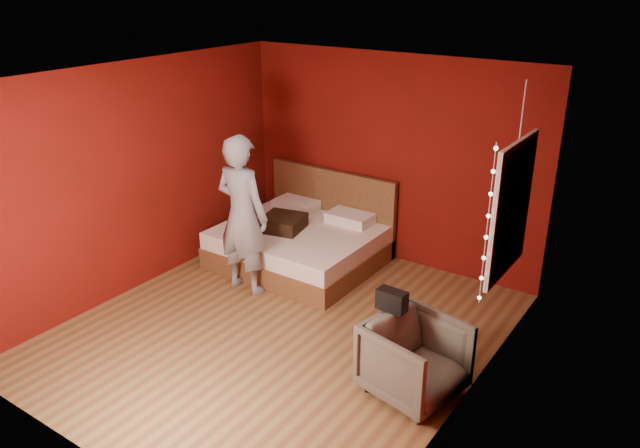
{
  "coord_description": "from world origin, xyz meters",
  "views": [
    {
      "loc": [
        3.5,
        -4.37,
        3.5
      ],
      "look_at": [
        0.23,
        0.4,
        1.12
      ],
      "focal_mm": 35.0,
      "sensor_mm": 36.0,
      "label": 1
    }
  ],
  "objects": [
    {
      "name": "throw_pillow",
      "position": [
        -0.94,
        1.29,
        0.56
      ],
      "size": [
        0.58,
        0.58,
        0.17
      ],
      "primitive_type": "cube",
      "rotation": [
        0.0,
        0.0,
        0.21
      ],
      "color": "black",
      "rests_on": "bed"
    },
    {
      "name": "room_walls",
      "position": [
        0.0,
        0.0,
        1.68
      ],
      "size": [
        4.04,
        4.54,
        2.62
      ],
      "color": "maroon",
      "rests_on": "ground"
    },
    {
      "name": "armchair",
      "position": [
        1.6,
        -0.14,
        0.35
      ],
      "size": [
        0.91,
        0.9,
        0.7
      ],
      "primitive_type": "imported",
      "rotation": [
        0.0,
        0.0,
        1.36
      ],
      "color": "#5C5848",
      "rests_on": "ground"
    },
    {
      "name": "person",
      "position": [
        -0.9,
        0.5,
        0.93
      ],
      "size": [
        0.68,
        0.45,
        1.86
      ],
      "primitive_type": "imported",
      "rotation": [
        0.0,
        0.0,
        3.13
      ],
      "color": "gray",
      "rests_on": "ground"
    },
    {
      "name": "floor",
      "position": [
        0.0,
        0.0,
        0.0
      ],
      "size": [
        4.5,
        4.5,
        0.0
      ],
      "primitive_type": "plane",
      "color": "brown",
      "rests_on": "ground"
    },
    {
      "name": "hanging_plant",
      "position": [
        1.88,
        1.18,
        1.82
      ],
      "size": [
        0.36,
        0.31,
        0.98
      ],
      "color": "silver",
      "rests_on": "room_walls"
    },
    {
      "name": "fairy_lights",
      "position": [
        1.94,
        0.37,
        1.5
      ],
      "size": [
        0.04,
        0.04,
        1.45
      ],
      "color": "silver",
      "rests_on": "room_walls"
    },
    {
      "name": "handbag",
      "position": [
        1.31,
        -0.06,
        0.8
      ],
      "size": [
        0.27,
        0.15,
        0.19
      ],
      "primitive_type": "cube",
      "rotation": [
        0.0,
        0.0,
        -0.05
      ],
      "color": "black",
      "rests_on": "armchair"
    },
    {
      "name": "window",
      "position": [
        1.97,
        0.9,
        1.5
      ],
      "size": [
        0.05,
        0.97,
        1.27
      ],
      "color": "white",
      "rests_on": "room_walls"
    },
    {
      "name": "bed",
      "position": [
        -0.79,
        1.48,
        0.27
      ],
      "size": [
        1.9,
        1.61,
        1.04
      ],
      "color": "brown",
      "rests_on": "ground"
    }
  ]
}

